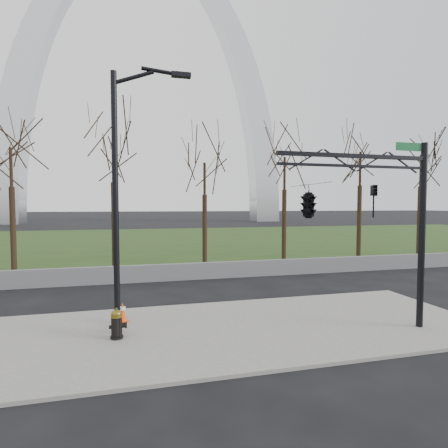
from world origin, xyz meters
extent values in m
plane|color=black|center=(0.00, 0.00, 0.00)|extent=(500.00, 500.00, 0.00)
cube|color=slate|center=(0.00, 0.00, 0.05)|extent=(18.00, 6.00, 0.10)
cube|color=#1F3F17|center=(0.00, 30.00, 0.03)|extent=(120.00, 40.00, 0.06)
cube|color=#59595B|center=(0.00, 8.00, 0.45)|extent=(60.00, 0.30, 0.90)
cylinder|color=black|center=(-2.88, -0.04, 0.13)|extent=(0.37, 0.37, 0.06)
cylinder|color=black|center=(-2.88, -0.04, 0.42)|extent=(0.28, 0.28, 0.65)
cylinder|color=black|center=(-2.65, -0.05, 0.48)|extent=(0.22, 0.18, 0.17)
cylinder|color=black|center=(-3.04, -0.03, 0.45)|extent=(0.11, 0.11, 0.11)
cylinder|color=brown|center=(-2.88, -0.04, 0.77)|extent=(0.32, 0.32, 0.06)
ellipsoid|color=brown|center=(-2.88, -0.04, 0.84)|extent=(0.30, 0.30, 0.23)
cylinder|color=brown|center=(-2.88, -0.04, 0.96)|extent=(0.06, 0.06, 0.09)
cube|color=#FF4B0D|center=(-2.77, 1.40, 0.12)|extent=(0.42, 0.42, 0.04)
cone|color=#FF4B0D|center=(-2.77, 1.40, 0.45)|extent=(0.27, 0.27, 0.63)
cylinder|color=white|center=(-2.77, 1.40, 0.57)|extent=(0.20, 0.20, 0.10)
cylinder|color=black|center=(-2.87, 0.40, 4.00)|extent=(0.18, 0.18, 8.00)
cylinder|color=black|center=(-2.32, 0.40, 7.85)|extent=(1.26, 0.14, 0.56)
cylinder|color=black|center=(-1.47, 0.39, 8.10)|extent=(1.21, 0.13, 0.22)
cube|color=black|center=(-0.87, 0.38, 8.05)|extent=(0.60, 0.23, 0.14)
cylinder|color=black|center=(6.60, -1.36, 3.00)|extent=(0.20, 0.20, 6.00)
cube|color=black|center=(4.10, -1.36, 5.50)|extent=(5.00, 0.12, 0.12)
cube|color=black|center=(4.10, -1.36, 5.20)|extent=(5.00, 0.08, 0.08)
cube|color=#0C5926|center=(6.00, -1.36, 5.85)|extent=(0.90, 0.04, 0.25)
imported|color=black|center=(4.80, -1.36, 4.15)|extent=(0.16, 0.20, 1.00)
imported|color=black|center=(2.60, -1.36, 4.15)|extent=(0.53, 2.48, 1.00)
cube|color=yellow|center=(-2.88, 0.18, 0.69)|extent=(0.01, 0.44, 0.08)
cube|color=yellow|center=(-2.82, 0.68, 0.32)|extent=(0.12, 1.44, 0.08)
camera|label=1|loc=(-2.24, -10.55, 4.01)|focal=27.81mm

